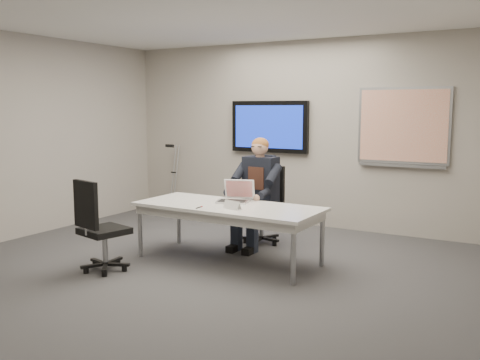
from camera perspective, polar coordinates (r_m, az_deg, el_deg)
The scene contains 14 objects.
floor at distance 5.88m, azimuth -5.71°, elevation -10.09°, with size 6.00×6.00×0.02m, color #373739.
ceiling at distance 5.69m, azimuth -6.11°, elevation 17.87°, with size 6.00×6.00×0.02m, color white.
wall_back at distance 8.23m, azimuth 6.43°, elevation 4.93°, with size 6.00×0.02×2.80m, color #A9A399.
wall_left at distance 7.75m, azimuth -24.25°, elevation 4.13°, with size 0.02×6.00×2.80m, color #A9A399.
conference_table at distance 6.23m, azimuth -1.27°, elevation -3.37°, with size 2.20×0.95×0.67m.
tv_display at distance 8.39m, azimuth 3.15°, elevation 5.70°, with size 1.30×0.09×0.80m.
whiteboard at distance 7.71m, azimuth 17.02°, elevation 5.42°, with size 1.25×0.08×1.10m.
office_chair_far at distance 7.15m, azimuth 2.52°, elevation -4.18°, with size 0.56×0.56×1.03m.
office_chair_near at distance 6.09m, azimuth -14.59°, elevation -6.53°, with size 0.59×0.59×1.03m.
seated_person at distance 6.88m, azimuth 1.50°, elevation -2.53°, with size 0.45×0.77×1.41m.
crutch at distance 9.27m, azimuth -7.02°, elevation 0.29°, with size 0.16×0.30×1.21m, color #A8ABB0, non-canonical shape.
laptop at distance 6.42m, azimuth -0.48°, elevation -1.74°, with size 0.43×0.44×0.26m.
name_tent at distance 5.97m, azimuth -0.83°, elevation -2.65°, with size 0.23×0.06×0.09m, color silver, non-canonical shape.
pen at distance 6.05m, azimuth -4.37°, elevation -2.92°, with size 0.01×0.01×0.14m, color black.
Camera 1 is at (3.27, -4.54, 1.79)m, focal length 40.00 mm.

